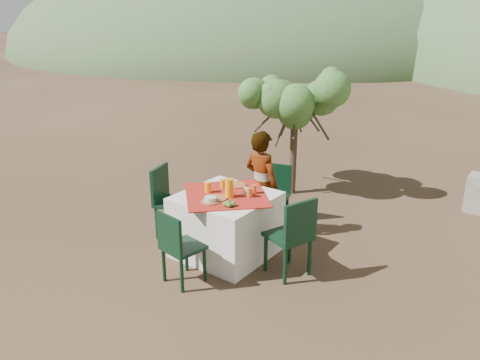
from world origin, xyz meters
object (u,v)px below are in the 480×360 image
object	(u,v)px
chair_left	(168,198)
shrub_tree	(300,107)
table	(226,224)
person	(261,185)
juice_pitcher	(229,188)
chair_near	(178,245)
chair_right	(293,234)
chair_far	(275,192)

from	to	relation	value
chair_left	shrub_tree	xyz separation A→B (m)	(0.58, 2.33, 0.89)
table	person	bearing A→B (deg)	84.09
person	juice_pitcher	xyz separation A→B (m)	(0.02, -0.69, 0.17)
chair_near	chair_left	world-z (taller)	chair_left
chair_near	chair_right	distance (m)	1.23
table	juice_pitcher	distance (m)	0.50
table	shrub_tree	xyz separation A→B (m)	(-0.34, 2.30, 1.02)
chair_left	person	distance (m)	1.21
juice_pitcher	person	bearing A→B (deg)	91.30
chair_far	person	bearing A→B (deg)	-95.17
chair_left	person	bearing A→B (deg)	-72.60
person	juice_pitcher	size ratio (longest dim) A/B	6.42
table	person	world-z (taller)	person
chair_left	shrub_tree	world-z (taller)	shrub_tree
juice_pitcher	chair_far	bearing A→B (deg)	94.05
chair_far	chair_near	bearing A→B (deg)	-103.17
chair_near	juice_pitcher	bearing A→B (deg)	-85.94
chair_far	chair_left	xyz separation A→B (m)	(-0.92, -1.11, 0.05)
chair_right	juice_pitcher	distance (m)	0.90
chair_near	juice_pitcher	distance (m)	0.91
table	shrub_tree	bearing A→B (deg)	98.35
person	table	bearing A→B (deg)	92.43
person	shrub_tree	bearing A→B (deg)	-67.87
table	chair_right	distance (m)	0.92
shrub_tree	table	bearing A→B (deg)	-81.65
shrub_tree	juice_pitcher	distance (m)	2.43
shrub_tree	chair_far	bearing A→B (deg)	-74.34
person	chair_near	bearing A→B (deg)	96.39
chair_far	juice_pitcher	distance (m)	1.20
chair_near	juice_pitcher	xyz separation A→B (m)	(0.07, 0.81, 0.41)
table	chair_left	world-z (taller)	chair_left
chair_left	chair_far	bearing A→B (deg)	-56.80
chair_far	chair_near	distance (m)	1.93
chair_far	shrub_tree	distance (m)	1.57
chair_right	person	xyz separation A→B (m)	(-0.84, 0.64, 0.19)
table	chair_near	bearing A→B (deg)	-88.91
chair_right	shrub_tree	xyz separation A→B (m)	(-1.25, 2.29, 0.89)
table	chair_far	distance (m)	1.09
shrub_tree	juice_pitcher	bearing A→B (deg)	-79.81
shrub_tree	chair_near	bearing A→B (deg)	-83.58
chair_left	juice_pitcher	distance (m)	1.06
chair_far	chair_near	size ratio (longest dim) A/B	1.00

